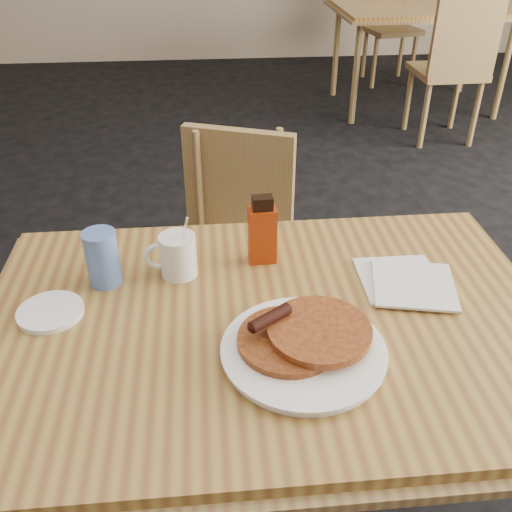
{
  "coord_description": "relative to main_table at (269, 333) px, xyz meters",
  "views": [
    {
      "loc": [
        -0.12,
        -0.94,
        1.48
      ],
      "look_at": [
        -0.03,
        0.03,
        0.85
      ],
      "focal_mm": 40.0,
      "sensor_mm": 36.0,
      "label": 1
    }
  ],
  "objects": [
    {
      "name": "syrup_bottle",
      "position": [
        0.01,
        0.21,
        0.12
      ],
      "size": [
        0.06,
        0.04,
        0.17
      ],
      "rotation": [
        0.0,
        0.0,
        0.05
      ],
      "color": "maroon",
      "rests_on": "main_table"
    },
    {
      "name": "side_saucer",
      "position": [
        -0.44,
        0.05,
        0.05
      ],
      "size": [
        0.16,
        0.16,
        0.01
      ],
      "primitive_type": "cylinder",
      "rotation": [
        0.0,
        0.0,
        -0.21
      ],
      "color": "white",
      "rests_on": "main_table"
    },
    {
      "name": "blue_tumbler",
      "position": [
        -0.34,
        0.15,
        0.11
      ],
      "size": [
        0.08,
        0.08,
        0.13
      ],
      "primitive_type": "cylinder",
      "rotation": [
        0.0,
        0.0,
        -0.06
      ],
      "color": "#5376C3",
      "rests_on": "main_table"
    },
    {
      "name": "chair_main_far",
      "position": [
        -0.01,
        0.75,
        -0.21
      ],
      "size": [
        0.48,
        0.49,
        0.83
      ],
      "rotation": [
        0.0,
        0.0,
        -0.35
      ],
      "color": "#A58D4D",
      "rests_on": "floor"
    },
    {
      "name": "chair_neighbor_far",
      "position": [
        1.5,
        4.21,
        -0.16
      ],
      "size": [
        0.49,
        0.5,
        0.91
      ],
      "rotation": [
        0.0,
        0.0,
        0.22
      ],
      "color": "#A58D4D",
      "rests_on": "floor"
    },
    {
      "name": "pancake_plate",
      "position": [
        0.05,
        -0.11,
        0.06
      ],
      "size": [
        0.31,
        0.31,
        0.07
      ],
      "rotation": [
        0.0,
        0.0,
        0.18
      ],
      "color": "white",
      "rests_on": "main_table"
    },
    {
      "name": "napkin_stack",
      "position": [
        0.31,
        0.09,
        0.05
      ],
      "size": [
        0.21,
        0.22,
        0.01
      ],
      "rotation": [
        0.0,
        0.0,
        -0.0
      ],
      "color": "white",
      "rests_on": "main_table"
    },
    {
      "name": "neighbor_table",
      "position": [
        1.5,
        3.45,
        0.0
      ],
      "size": [
        1.31,
        0.91,
        0.75
      ],
      "rotation": [
        0.0,
        0.0,
        0.03
      ],
      "color": "#A27E39",
      "rests_on": "floor"
    },
    {
      "name": "main_table",
      "position": [
        0.0,
        0.0,
        0.0
      ],
      "size": [
        1.21,
        0.82,
        0.75
      ],
      "rotation": [
        0.0,
        0.0,
        0.01
      ],
      "color": "#A27E39",
      "rests_on": "floor"
    },
    {
      "name": "coffee_mug",
      "position": [
        -0.19,
        0.17,
        0.09
      ],
      "size": [
        0.12,
        0.08,
        0.15
      ],
      "rotation": [
        0.0,
        0.0,
        0.21
      ],
      "color": "white",
      "rests_on": "main_table"
    },
    {
      "name": "chair_neighbor_near",
      "position": [
        1.48,
        2.68,
        -0.15
      ],
      "size": [
        0.43,
        0.43,
        0.93
      ],
      "rotation": [
        0.0,
        0.0,
        0.03
      ],
      "color": "#A58D4D",
      "rests_on": "floor"
    }
  ]
}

